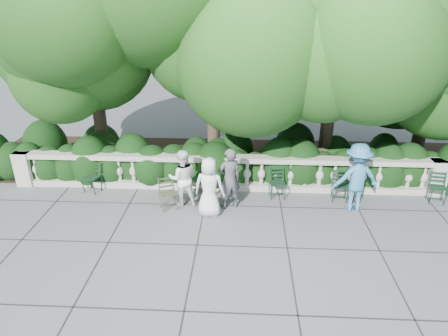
{
  "coord_description": "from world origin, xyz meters",
  "views": [
    {
      "loc": [
        0.49,
        -8.34,
        5.2
      ],
      "look_at": [
        0.0,
        1.0,
        1.0
      ],
      "focal_mm": 32.0,
      "sensor_mm": 36.0,
      "label": 1
    }
  ],
  "objects_px": {
    "person_woman_grey": "(229,179)",
    "person_casual_man": "(183,178)",
    "chair_weathered": "(170,211)",
    "chair_b": "(90,194)",
    "chair_c": "(197,195)",
    "chair_e": "(278,200)",
    "person_businessman": "(209,187)",
    "chair_f": "(436,205)",
    "chair_d": "(339,203)",
    "person_older_blue": "(356,178)"
  },
  "relations": [
    {
      "from": "chair_weathered",
      "to": "person_casual_man",
      "type": "relative_size",
      "value": 0.55
    },
    {
      "from": "chair_c",
      "to": "person_casual_man",
      "type": "xyz_separation_m",
      "value": [
        -0.28,
        -0.5,
        0.76
      ]
    },
    {
      "from": "chair_e",
      "to": "person_businessman",
      "type": "relative_size",
      "value": 0.55
    },
    {
      "from": "chair_e",
      "to": "chair_f",
      "type": "bearing_deg",
      "value": -8.53
    },
    {
      "from": "chair_weathered",
      "to": "person_woman_grey",
      "type": "xyz_separation_m",
      "value": [
        1.5,
        0.28,
        0.82
      ]
    },
    {
      "from": "chair_b",
      "to": "person_casual_man",
      "type": "xyz_separation_m",
      "value": [
        2.7,
        -0.44,
        0.76
      ]
    },
    {
      "from": "chair_d",
      "to": "chair_weathered",
      "type": "distance_m",
      "value": 4.46
    },
    {
      "from": "chair_f",
      "to": "chair_weathered",
      "type": "distance_m",
      "value": 6.98
    },
    {
      "from": "chair_f",
      "to": "chair_b",
      "type": "bearing_deg",
      "value": -171.56
    },
    {
      "from": "chair_b",
      "to": "person_older_blue",
      "type": "relative_size",
      "value": 0.47
    },
    {
      "from": "chair_f",
      "to": "person_casual_man",
      "type": "height_order",
      "value": "person_casual_man"
    },
    {
      "from": "chair_f",
      "to": "person_casual_man",
      "type": "bearing_deg",
      "value": -168.17
    },
    {
      "from": "person_businessman",
      "to": "person_woman_grey",
      "type": "bearing_deg",
      "value": -133.26
    },
    {
      "from": "chair_b",
      "to": "chair_f",
      "type": "bearing_deg",
      "value": 17.66
    },
    {
      "from": "chair_b",
      "to": "person_casual_man",
      "type": "height_order",
      "value": "person_casual_man"
    },
    {
      "from": "chair_d",
      "to": "person_casual_man",
      "type": "xyz_separation_m",
      "value": [
        -4.12,
        -0.27,
        0.76
      ]
    },
    {
      "from": "person_woman_grey",
      "to": "chair_f",
      "type": "bearing_deg",
      "value": 161.71
    },
    {
      "from": "person_casual_man",
      "to": "chair_c",
      "type": "bearing_deg",
      "value": -128.73
    },
    {
      "from": "chair_e",
      "to": "person_woman_grey",
      "type": "xyz_separation_m",
      "value": [
        -1.29,
        -0.45,
        0.82
      ]
    },
    {
      "from": "chair_b",
      "to": "person_businessman",
      "type": "bearing_deg",
      "value": 3.52
    },
    {
      "from": "chair_c",
      "to": "chair_d",
      "type": "bearing_deg",
      "value": -7.97
    },
    {
      "from": "chair_weathered",
      "to": "chair_e",
      "type": "bearing_deg",
      "value": -9.58
    },
    {
      "from": "chair_e",
      "to": "chair_weathered",
      "type": "bearing_deg",
      "value": -173.2
    },
    {
      "from": "chair_f",
      "to": "person_businessman",
      "type": "relative_size",
      "value": 0.55
    },
    {
      "from": "chair_f",
      "to": "person_older_blue",
      "type": "height_order",
      "value": "person_older_blue"
    },
    {
      "from": "chair_e",
      "to": "chair_weathered",
      "type": "relative_size",
      "value": 1.0
    },
    {
      "from": "person_casual_man",
      "to": "person_woman_grey",
      "type": "bearing_deg",
      "value": 165.23
    },
    {
      "from": "chair_d",
      "to": "person_casual_man",
      "type": "height_order",
      "value": "person_casual_man"
    },
    {
      "from": "chair_d",
      "to": "person_woman_grey",
      "type": "distance_m",
      "value": 3.05
    },
    {
      "from": "chair_weathered",
      "to": "person_older_blue",
      "type": "height_order",
      "value": "person_older_blue"
    },
    {
      "from": "chair_b",
      "to": "chair_c",
      "type": "relative_size",
      "value": 1.0
    },
    {
      "from": "person_businessman",
      "to": "chair_weathered",
      "type": "bearing_deg",
      "value": 4.5
    },
    {
      "from": "chair_b",
      "to": "person_woman_grey",
      "type": "bearing_deg",
      "value": 10.52
    },
    {
      "from": "chair_f",
      "to": "person_older_blue",
      "type": "relative_size",
      "value": 0.47
    },
    {
      "from": "person_casual_man",
      "to": "chair_e",
      "type": "bearing_deg",
      "value": 178.27
    },
    {
      "from": "chair_b",
      "to": "chair_e",
      "type": "bearing_deg",
      "value": 17.42
    },
    {
      "from": "chair_c",
      "to": "person_older_blue",
      "type": "height_order",
      "value": "person_older_blue"
    },
    {
      "from": "person_businessman",
      "to": "person_casual_man",
      "type": "distance_m",
      "value": 0.87
    },
    {
      "from": "chair_d",
      "to": "chair_e",
      "type": "distance_m",
      "value": 1.63
    },
    {
      "from": "chair_d",
      "to": "person_businessman",
      "type": "xyz_separation_m",
      "value": [
        -3.39,
        -0.75,
        0.77
      ]
    },
    {
      "from": "chair_d",
      "to": "person_woman_grey",
      "type": "height_order",
      "value": "person_woman_grey"
    },
    {
      "from": "person_casual_man",
      "to": "person_older_blue",
      "type": "distance_m",
      "value": 4.38
    },
    {
      "from": "chair_d",
      "to": "person_casual_man",
      "type": "distance_m",
      "value": 4.2
    },
    {
      "from": "chair_d",
      "to": "person_older_blue",
      "type": "relative_size",
      "value": 0.47
    },
    {
      "from": "person_woman_grey",
      "to": "person_casual_man",
      "type": "distance_m",
      "value": 1.21
    },
    {
      "from": "chair_b",
      "to": "person_older_blue",
      "type": "distance_m",
      "value": 7.15
    },
    {
      "from": "person_older_blue",
      "to": "chair_e",
      "type": "bearing_deg",
      "value": -19.72
    },
    {
      "from": "chair_d",
      "to": "chair_e",
      "type": "bearing_deg",
      "value": -178.22
    },
    {
      "from": "person_casual_man",
      "to": "person_older_blue",
      "type": "relative_size",
      "value": 0.85
    },
    {
      "from": "person_woman_grey",
      "to": "chair_d",
      "type": "bearing_deg",
      "value": 164.96
    }
  ]
}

